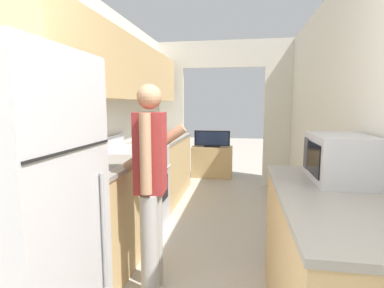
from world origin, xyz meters
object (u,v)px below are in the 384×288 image
object	(u,v)px
range_oven	(135,189)
refrigerator	(14,220)
television	(212,139)
person	(151,185)
tv_cabinet	(212,161)
knife	(144,143)
microwave	(340,158)

from	to	relation	value
range_oven	refrigerator	bearing A→B (deg)	-88.62
range_oven	television	world-z (taller)	range_oven
range_oven	person	bearing A→B (deg)	-63.76
refrigerator	tv_cabinet	world-z (taller)	refrigerator
refrigerator	person	distance (m)	0.92
range_oven	knife	distance (m)	0.70
person	microwave	bearing A→B (deg)	-96.44
tv_cabinet	television	size ratio (longest dim) A/B	1.14
range_oven	knife	size ratio (longest dim) A/B	3.45
refrigerator	range_oven	distance (m)	1.88
person	television	xyz separation A→B (m)	(0.09, 3.70, -0.08)
microwave	television	xyz separation A→B (m)	(-1.19, 3.75, -0.33)
range_oven	tv_cabinet	size ratio (longest dim) A/B	1.36
television	knife	distance (m)	2.23
range_oven	television	distance (m)	2.72
tv_cabinet	knife	bearing A→B (deg)	-107.21
range_oven	microwave	distance (m)	2.20
person	tv_cabinet	xyz separation A→B (m)	(0.09, 3.74, -0.53)
range_oven	microwave	world-z (taller)	microwave
refrigerator	tv_cabinet	distance (m)	4.59
microwave	tv_cabinet	bearing A→B (deg)	107.47
range_oven	tv_cabinet	bearing A→B (deg)	77.16
microwave	knife	xyz separation A→B (m)	(-1.86, 1.62, -0.14)
person	range_oven	bearing A→B (deg)	21.83
microwave	tv_cabinet	xyz separation A→B (m)	(-1.19, 3.79, -0.78)
refrigerator	person	world-z (taller)	refrigerator
refrigerator	range_oven	world-z (taller)	refrigerator
microwave	knife	distance (m)	2.47
refrigerator	person	xyz separation A→B (m)	(0.48, 0.78, -0.01)
refrigerator	tv_cabinet	xyz separation A→B (m)	(0.57, 4.52, -0.54)
refrigerator	knife	xyz separation A→B (m)	(-0.10, 2.36, 0.10)
range_oven	knife	xyz separation A→B (m)	(-0.06, 0.51, 0.47)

